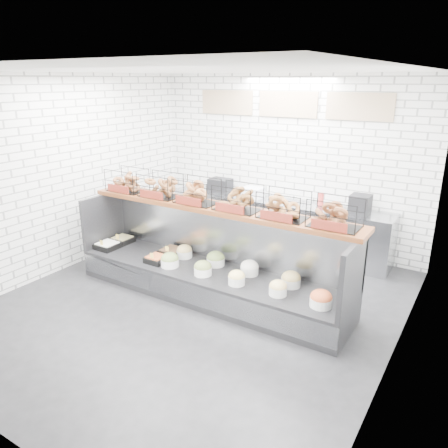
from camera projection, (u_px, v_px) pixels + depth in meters
The scene contains 5 objects.
ground at pixel (196, 304), 5.92m from camera, with size 5.50×5.50×0.00m, color black.
room_shell at pixel (220, 147), 5.75m from camera, with size 5.02×5.51×3.01m.
display_case at pixel (211, 273), 6.08m from camera, with size 4.00×0.90×1.20m.
bagel_shelf at pixel (217, 197), 5.89m from camera, with size 4.10×0.50×0.40m.
prep_counter at pixel (276, 224), 7.72m from camera, with size 4.00×0.60×1.20m.
Camera 1 is at (3.11, -4.26, 2.91)m, focal length 35.00 mm.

